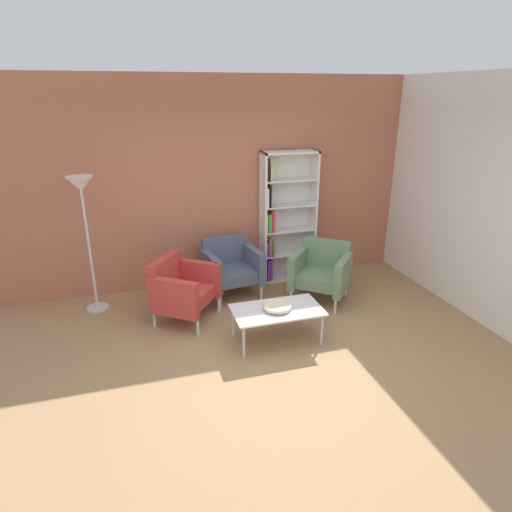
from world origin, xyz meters
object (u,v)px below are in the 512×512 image
at_px(armchair_by_bookshelf, 322,270).
at_px(armchair_corner_red, 182,288).
at_px(decorative_bowl, 277,306).
at_px(floor_lamp_torchiere, 83,201).
at_px(armchair_spare_guest, 231,267).
at_px(coffee_table_low, 277,312).
at_px(bookshelf_tall, 283,219).

distance_m(armchair_by_bookshelf, armchair_corner_red, 1.88).
height_order(armchair_by_bookshelf, armchair_corner_red, same).
xyz_separation_m(decorative_bowl, armchair_corner_red, (-0.95, 0.83, -0.02)).
relative_size(decorative_bowl, floor_lamp_torchiere, 0.18).
xyz_separation_m(decorative_bowl, armchair_spare_guest, (-0.21, 1.35, -0.02)).
bearing_deg(coffee_table_low, armchair_corner_red, 138.95).
bearing_deg(coffee_table_low, floor_lamp_torchiere, 144.78).
bearing_deg(decorative_bowl, armchair_corner_red, 138.95).
xyz_separation_m(armchair_by_bookshelf, armchair_corner_red, (-1.88, -0.03, 0.00)).
distance_m(decorative_bowl, armchair_by_bookshelf, 1.27).
distance_m(decorative_bowl, floor_lamp_torchiere, 2.65).
relative_size(coffee_table_low, floor_lamp_torchiere, 0.57).
distance_m(bookshelf_tall, decorative_bowl, 1.89).
distance_m(coffee_table_low, armchair_spare_guest, 1.36).
height_order(armchair_corner_red, floor_lamp_torchiere, floor_lamp_torchiere).
bearing_deg(coffee_table_low, armchair_spare_guest, 99.00).
relative_size(armchair_by_bookshelf, floor_lamp_torchiere, 0.55).
bearing_deg(bookshelf_tall, coffee_table_low, -111.65).
distance_m(bookshelf_tall, coffee_table_low, 1.91).
distance_m(coffee_table_low, floor_lamp_torchiere, 2.67).
distance_m(decorative_bowl, armchair_spare_guest, 1.36).
bearing_deg(decorative_bowl, bookshelf_tall, 68.35).
bearing_deg(armchair_corner_red, floor_lamp_torchiere, 96.95).
bearing_deg(armchair_spare_guest, floor_lamp_torchiere, 168.77).
xyz_separation_m(coffee_table_low, armchair_corner_red, (-0.95, 0.83, 0.05)).
bearing_deg(armchair_spare_guest, armchair_corner_red, -154.31).
height_order(bookshelf_tall, armchair_spare_guest, bookshelf_tall).
distance_m(armchair_spare_guest, floor_lamp_torchiere, 2.06).
bearing_deg(bookshelf_tall, armchair_corner_red, -152.00).
bearing_deg(floor_lamp_torchiere, armchair_by_bookshelf, -10.62).
relative_size(bookshelf_tall, coffee_table_low, 1.90).
xyz_separation_m(coffee_table_low, armchair_spare_guest, (-0.21, 1.35, 0.05)).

